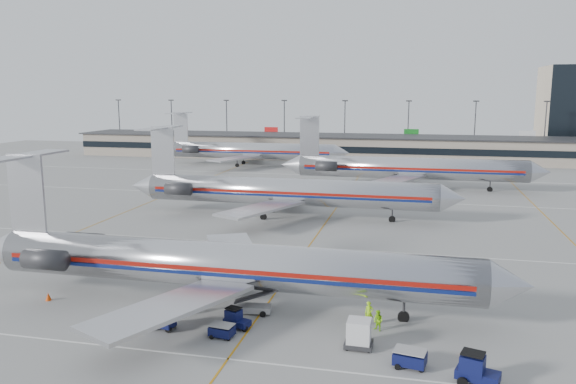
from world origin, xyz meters
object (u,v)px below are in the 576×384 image
(tug_center, at_px, (236,319))
(jet_foreground, at_px, (218,264))
(belt_loader, at_px, (250,307))
(uld_container, at_px, (359,334))
(jet_second_row, at_px, (282,191))

(tug_center, bearing_deg, jet_foreground, 143.75)
(belt_loader, bearing_deg, tug_center, -102.66)
(jet_foreground, height_order, tug_center, jet_foreground)
(tug_center, xyz_separation_m, uld_container, (9.32, -1.18, 0.29))
(jet_second_row, bearing_deg, belt_loader, -80.49)
(tug_center, bearing_deg, jet_second_row, 117.92)
(jet_second_row, bearing_deg, uld_container, -69.21)
(uld_container, bearing_deg, belt_loader, 156.24)
(uld_container, bearing_deg, jet_second_row, 111.78)
(jet_foreground, relative_size, jet_second_row, 0.97)
(jet_second_row, xyz_separation_m, tug_center, (5.65, -38.25, -2.93))
(jet_second_row, height_order, uld_container, jet_second_row)
(jet_second_row, height_order, tug_center, jet_second_row)
(jet_foreground, relative_size, tug_center, 21.40)
(jet_foreground, relative_size, uld_container, 23.23)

